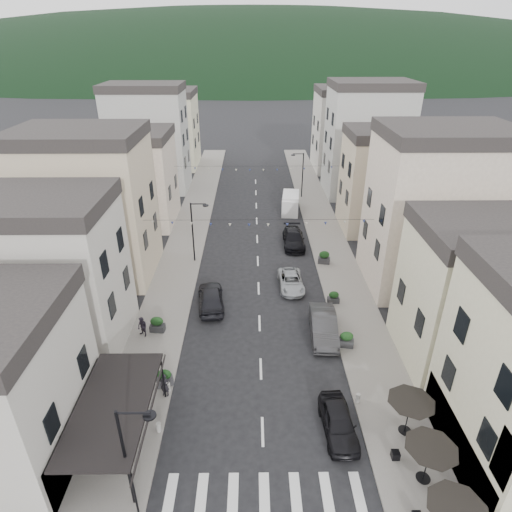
{
  "coord_description": "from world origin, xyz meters",
  "views": [
    {
      "loc": [
        -0.52,
        -10.48,
        19.59
      ],
      "look_at": [
        -0.23,
        20.36,
        3.5
      ],
      "focal_mm": 30.0,
      "sensor_mm": 36.0,
      "label": 1
    }
  ],
  "objects_px": {
    "parked_car_b": "(324,326)",
    "parked_car_d": "(294,239)",
    "delivery_van": "(290,202)",
    "pedestrian_b": "(142,327)",
    "pedestrian_a": "(165,385)",
    "parked_car_a": "(338,422)",
    "parked_car_c": "(291,281)",
    "parked_car_e": "(211,297)"
  },
  "relations": [
    {
      "from": "pedestrian_b",
      "to": "pedestrian_a",
      "type": "bearing_deg",
      "value": -30.38
    },
    {
      "from": "parked_car_d",
      "to": "pedestrian_b",
      "type": "distance_m",
      "value": 19.38
    },
    {
      "from": "parked_car_a",
      "to": "parked_car_e",
      "type": "distance_m",
      "value": 14.69
    },
    {
      "from": "parked_car_b",
      "to": "delivery_van",
      "type": "distance_m",
      "value": 24.6
    },
    {
      "from": "parked_car_e",
      "to": "parked_car_b",
      "type": "bearing_deg",
      "value": 148.73
    },
    {
      "from": "parked_car_a",
      "to": "parked_car_e",
      "type": "bearing_deg",
      "value": 119.98
    },
    {
      "from": "parked_car_b",
      "to": "parked_car_d",
      "type": "xyz_separation_m",
      "value": [
        -0.85,
        14.99,
        -0.09
      ]
    },
    {
      "from": "parked_car_b",
      "to": "pedestrian_a",
      "type": "relative_size",
      "value": 3.31
    },
    {
      "from": "pedestrian_b",
      "to": "parked_car_b",
      "type": "bearing_deg",
      "value": 35.3
    },
    {
      "from": "parked_car_e",
      "to": "pedestrian_b",
      "type": "bearing_deg",
      "value": 33.52
    },
    {
      "from": "parked_car_d",
      "to": "pedestrian_b",
      "type": "bearing_deg",
      "value": -128.75
    },
    {
      "from": "parked_car_a",
      "to": "pedestrian_b",
      "type": "xyz_separation_m",
      "value": [
        -12.6,
        8.41,
        0.18
      ]
    },
    {
      "from": "parked_car_d",
      "to": "parked_car_a",
      "type": "bearing_deg",
      "value": -88.77
    },
    {
      "from": "parked_car_b",
      "to": "delivery_van",
      "type": "bearing_deg",
      "value": 93.82
    },
    {
      "from": "parked_car_a",
      "to": "pedestrian_b",
      "type": "distance_m",
      "value": 15.14
    },
    {
      "from": "parked_car_a",
      "to": "pedestrian_a",
      "type": "distance_m",
      "value": 10.3
    },
    {
      "from": "pedestrian_a",
      "to": "pedestrian_b",
      "type": "relative_size",
      "value": 0.99
    },
    {
      "from": "pedestrian_b",
      "to": "parked_car_c",
      "type": "bearing_deg",
      "value": 65.89
    },
    {
      "from": "parked_car_b",
      "to": "parked_car_e",
      "type": "relative_size",
      "value": 1.05
    },
    {
      "from": "parked_car_b",
      "to": "pedestrian_b",
      "type": "relative_size",
      "value": 3.29
    },
    {
      "from": "parked_car_b",
      "to": "pedestrian_a",
      "type": "xyz_separation_m",
      "value": [
        -10.4,
        -5.84,
        0.05
      ]
    },
    {
      "from": "parked_car_c",
      "to": "parked_car_e",
      "type": "bearing_deg",
      "value": -159.12
    },
    {
      "from": "parked_car_b",
      "to": "parked_car_d",
      "type": "bearing_deg",
      "value": 96.11
    },
    {
      "from": "pedestrian_a",
      "to": "pedestrian_b",
      "type": "bearing_deg",
      "value": 125.35
    },
    {
      "from": "parked_car_a",
      "to": "parked_car_c",
      "type": "height_order",
      "value": "parked_car_a"
    },
    {
      "from": "parked_car_c",
      "to": "parked_car_b",
      "type": "bearing_deg",
      "value": -76.98
    },
    {
      "from": "parked_car_b",
      "to": "parked_car_c",
      "type": "xyz_separation_m",
      "value": [
        -1.8,
        6.66,
        -0.23
      ]
    },
    {
      "from": "parked_car_d",
      "to": "pedestrian_b",
      "type": "height_order",
      "value": "pedestrian_b"
    },
    {
      "from": "parked_car_e",
      "to": "pedestrian_a",
      "type": "bearing_deg",
      "value": 71.75
    },
    {
      "from": "parked_car_c",
      "to": "parked_car_d",
      "type": "relative_size",
      "value": 0.85
    },
    {
      "from": "parked_car_a",
      "to": "pedestrian_a",
      "type": "xyz_separation_m",
      "value": [
        -9.95,
        2.64,
        0.18
      ]
    },
    {
      "from": "parked_car_b",
      "to": "parked_car_d",
      "type": "distance_m",
      "value": 15.01
    },
    {
      "from": "pedestrian_a",
      "to": "parked_car_d",
      "type": "bearing_deg",
      "value": 76.08
    },
    {
      "from": "parked_car_a",
      "to": "parked_car_e",
      "type": "relative_size",
      "value": 0.86
    },
    {
      "from": "delivery_van",
      "to": "pedestrian_a",
      "type": "relative_size",
      "value": 3.28
    },
    {
      "from": "parked_car_c",
      "to": "parked_car_d",
      "type": "xyz_separation_m",
      "value": [
        0.95,
        8.33,
        0.14
      ]
    },
    {
      "from": "parked_car_e",
      "to": "parked_car_a",
      "type": "bearing_deg",
      "value": 116.15
    },
    {
      "from": "pedestrian_b",
      "to": "parked_car_e",
      "type": "bearing_deg",
      "value": 75.42
    },
    {
      "from": "parked_car_c",
      "to": "parked_car_e",
      "type": "height_order",
      "value": "parked_car_e"
    },
    {
      "from": "parked_car_a",
      "to": "delivery_van",
      "type": "relative_size",
      "value": 0.82
    },
    {
      "from": "delivery_van",
      "to": "pedestrian_a",
      "type": "bearing_deg",
      "value": -101.85
    },
    {
      "from": "parked_car_d",
      "to": "delivery_van",
      "type": "bearing_deg",
      "value": 87.63
    }
  ]
}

